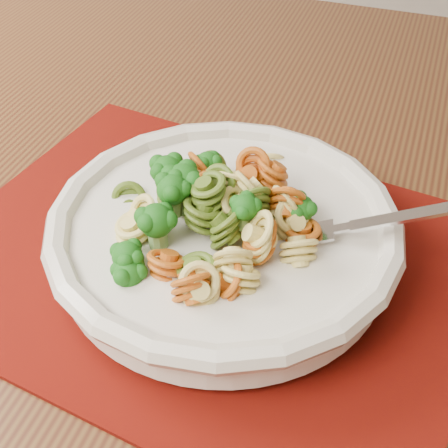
% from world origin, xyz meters
% --- Properties ---
extents(dining_table, '(1.43, 0.93, 0.76)m').
position_xyz_m(dining_table, '(0.71, 0.57, 0.66)').
color(dining_table, '#543517').
rests_on(dining_table, ground).
extents(placemat, '(0.46, 0.38, 0.00)m').
position_xyz_m(placemat, '(0.67, 0.46, 0.76)').
color(placemat, '#651004').
rests_on(placemat, dining_table).
extents(pasta_bowl, '(0.27, 0.27, 0.05)m').
position_xyz_m(pasta_bowl, '(0.69, 0.47, 0.80)').
color(pasta_bowl, silver).
rests_on(pasta_bowl, placemat).
extents(pasta_broccoli_heap, '(0.23, 0.23, 0.06)m').
position_xyz_m(pasta_broccoli_heap, '(0.69, 0.47, 0.81)').
color(pasta_broccoli_heap, '#D8CA6B').
rests_on(pasta_broccoli_heap, pasta_bowl).
extents(fork, '(0.18, 0.07, 0.08)m').
position_xyz_m(fork, '(0.76, 0.47, 0.81)').
color(fork, silver).
rests_on(fork, pasta_bowl).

